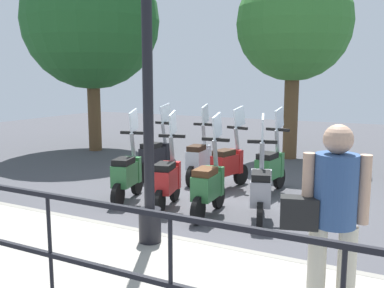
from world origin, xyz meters
The scene contains 15 objects.
ground_plane centered at (0.00, 0.00, 0.00)m, with size 28.00×28.00×0.00m, color #424247.
promenade_walkway centered at (-3.15, 0.00, 0.07)m, with size 2.20×20.00×0.15m.
fence_railing centered at (-4.20, 0.00, 0.89)m, with size 0.04×16.03×1.07m.
lamp_post_near centered at (-2.40, -0.28, 2.20)m, with size 0.26×0.90×4.60m.
pedestrian_with_bag centered at (-3.24, -2.45, 1.08)m, with size 0.42×0.63×1.59m.
tree_large centered at (3.03, 5.07, 3.59)m, with size 3.75×3.75×5.48m.
tree_distant centered at (4.35, -0.20, 3.37)m, with size 2.85×2.85×4.83m.
scooter_near_0 centered at (-0.70, -1.08, 0.48)m, with size 1.20×0.54×1.54m.
scooter_near_1 centered at (-0.82, -0.30, 0.48)m, with size 1.23×0.44×1.54m.
scooter_near_2 centered at (-0.77, 0.44, 0.48)m, with size 1.22×0.51×1.54m.
scooter_near_3 centered at (-0.73, 1.24, 0.48)m, with size 1.22×0.50×1.54m.
scooter_far_0 centered at (0.84, -0.75, 0.48)m, with size 1.23×0.44×1.54m.
scooter_far_1 centered at (0.78, 0.03, 0.48)m, with size 1.22×0.51×1.54m.
scooter_far_2 centered at (1.01, 0.76, 0.48)m, with size 1.23×0.44×1.54m.
scooter_far_3 centered at (0.86, 1.67, 0.48)m, with size 1.23×0.45×1.54m.
Camera 1 is at (-6.47, -2.92, 2.08)m, focal length 40.00 mm.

